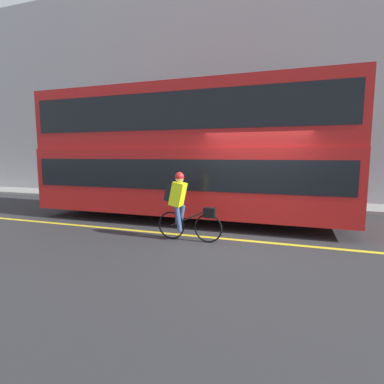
% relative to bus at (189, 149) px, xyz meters
% --- Properties ---
extents(ground_plane, '(80.00, 80.00, 0.00)m').
position_rel_bus_xyz_m(ground_plane, '(2.13, -1.80, -2.14)').
color(ground_plane, '#2D2D30').
extents(road_center_line, '(50.00, 0.14, 0.01)m').
position_rel_bus_xyz_m(road_center_line, '(2.13, -1.79, -2.14)').
color(road_center_line, yellow).
rests_on(road_center_line, ground_plane).
extents(sidewalk_curb, '(60.00, 1.80, 0.10)m').
position_rel_bus_xyz_m(sidewalk_curb, '(2.13, 3.50, -2.09)').
color(sidewalk_curb, gray).
rests_on(sidewalk_curb, ground_plane).
extents(building_facade, '(60.00, 0.30, 9.77)m').
position_rel_bus_xyz_m(building_facade, '(2.13, 4.55, 2.75)').
color(building_facade, '#9E9EA3').
rests_on(building_facade, ground_plane).
extents(bus, '(9.01, 2.61, 3.86)m').
position_rel_bus_xyz_m(bus, '(0.00, 0.00, 0.00)').
color(bus, black).
rests_on(bus, ground_plane).
extents(cyclist_on_bike, '(1.54, 0.32, 1.58)m').
position_rel_bus_xyz_m(cyclist_on_bike, '(0.61, -2.19, -1.29)').
color(cyclist_on_bike, black).
rests_on(cyclist_on_bike, ground_plane).
extents(trash_bin, '(0.51, 0.51, 0.96)m').
position_rel_bus_xyz_m(trash_bin, '(-2.88, 3.41, -1.56)').
color(trash_bin, '#194C23').
rests_on(trash_bin, sidewalk_curb).
extents(street_sign_post, '(0.36, 0.09, 2.49)m').
position_rel_bus_xyz_m(street_sign_post, '(4.25, 3.40, -0.65)').
color(street_sign_post, '#59595B').
rests_on(street_sign_post, sidewalk_curb).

